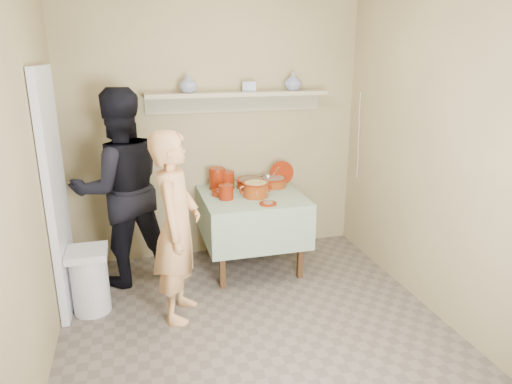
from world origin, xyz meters
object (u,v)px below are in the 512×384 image
object	(u,v)px
person_cook	(177,227)
serving_table	(252,206)
cazuela_rice	(256,188)
trash_bin	(90,280)
person_helper	(121,189)

from	to	relation	value
person_cook	serving_table	distance (m)	1.09
serving_table	cazuela_rice	size ratio (longest dim) A/B	2.95
cazuela_rice	trash_bin	distance (m)	1.68
person_cook	person_helper	world-z (taller)	person_helper
person_helper	trash_bin	world-z (taller)	person_helper
person_cook	person_helper	distance (m)	0.88
serving_table	trash_bin	xyz separation A→B (m)	(-1.51, -0.48, -0.36)
cazuela_rice	trash_bin	xyz separation A→B (m)	(-1.53, -0.40, -0.56)
serving_table	cazuela_rice	distance (m)	0.22
serving_table	cazuela_rice	world-z (taller)	cazuela_rice
person_helper	trash_bin	distance (m)	0.86
cazuela_rice	person_cook	bearing A→B (deg)	-141.84
person_cook	person_helper	size ratio (longest dim) A/B	0.85
cazuela_rice	serving_table	bearing A→B (deg)	102.05
serving_table	trash_bin	world-z (taller)	serving_table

